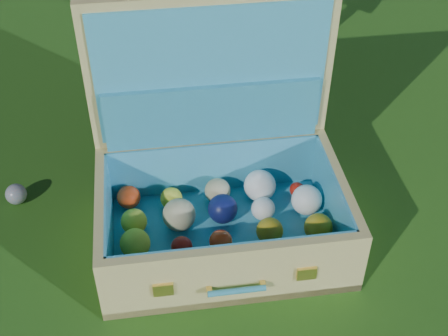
% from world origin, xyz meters
% --- Properties ---
extents(ground, '(60.00, 60.00, 0.00)m').
position_xyz_m(ground, '(0.00, 0.00, 0.00)').
color(ground, '#215114').
rests_on(ground, ground).
extents(stray_ball, '(0.06, 0.06, 0.06)m').
position_xyz_m(stray_ball, '(-0.43, 0.04, 0.03)').
color(stray_ball, teal).
rests_on(stray_ball, ground).
extents(suitcase, '(0.71, 0.57, 0.61)m').
position_xyz_m(suitcase, '(0.16, -0.02, 0.17)').
color(suitcase, tan).
rests_on(suitcase, ground).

